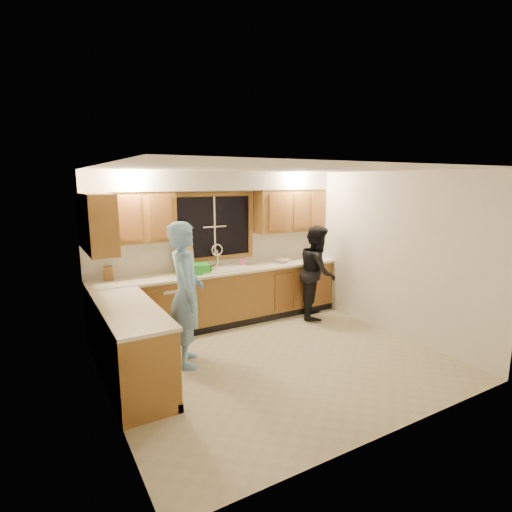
{
  "coord_description": "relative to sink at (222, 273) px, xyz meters",
  "views": [
    {
      "loc": [
        -2.71,
        -4.21,
        2.35
      ],
      "look_at": [
        0.09,
        0.65,
        1.29
      ],
      "focal_mm": 28.0,
      "sensor_mm": 36.0,
      "label": 1
    }
  ],
  "objects": [
    {
      "name": "sink",
      "position": [
        0.0,
        0.0,
        0.0
      ],
      "size": [
        0.86,
        0.52,
        0.57
      ],
      "color": "white",
      "rests_on": "countertop_back"
    },
    {
      "name": "upper_cabinets_right",
      "position": [
        1.43,
        0.13,
        0.96
      ],
      "size": [
        1.35,
        0.33,
        0.75
      ],
      "primitive_type": "cube",
      "color": "olive",
      "rests_on": "wall_back"
    },
    {
      "name": "cutting_board",
      "position": [
        -0.59,
        0.16,
        0.27
      ],
      "size": [
        0.33,
        0.14,
        0.43
      ],
      "primitive_type": "cube",
      "rotation": [
        -0.21,
        0.0,
        0.08
      ],
      "color": "tan",
      "rests_on": "countertop_back"
    },
    {
      "name": "base_cabinets_back",
      "position": [
        0.0,
        -0.0,
        -0.42
      ],
      "size": [
        4.2,
        0.6,
        0.88
      ],
      "primitive_type": "cube",
      "color": "olive",
      "rests_on": "ground"
    },
    {
      "name": "wall_right",
      "position": [
        2.1,
        -1.6,
        0.39
      ],
      "size": [
        0.0,
        3.8,
        3.8
      ],
      "primitive_type": "plane",
      "rotation": [
        1.57,
        0.0,
        -1.57
      ],
      "color": "white",
      "rests_on": "ground"
    },
    {
      "name": "dishwasher",
      "position": [
        -0.85,
        -0.01,
        -0.45
      ],
      "size": [
        0.6,
        0.56,
        0.82
      ],
      "primitive_type": "cube",
      "color": "white",
      "rests_on": "floor"
    },
    {
      "name": "man",
      "position": [
        -1.04,
        -1.13,
        0.07
      ],
      "size": [
        0.61,
        0.77,
        1.86
      ],
      "primitive_type": "imported",
      "rotation": [
        0.0,
        0.0,
        1.3
      ],
      "color": "#77AFE2",
      "rests_on": "floor"
    },
    {
      "name": "wall_left",
      "position": [
        -2.1,
        -1.6,
        0.39
      ],
      "size": [
        0.0,
        3.8,
        3.8
      ],
      "primitive_type": "plane",
      "rotation": [
        1.57,
        0.0,
        1.57
      ],
      "color": "white",
      "rests_on": "ground"
    },
    {
      "name": "upper_cabinets_left",
      "position": [
        -1.43,
        0.13,
        0.96
      ],
      "size": [
        1.35,
        0.33,
        0.75
      ],
      "primitive_type": "cube",
      "color": "olive",
      "rests_on": "wall_back"
    },
    {
      "name": "countertop_back",
      "position": [
        0.0,
        -0.02,
        0.04
      ],
      "size": [
        4.2,
        0.63,
        0.04
      ],
      "primitive_type": "cube",
      "color": "#EEE5C8",
      "rests_on": "base_cabinets_back"
    },
    {
      "name": "bowl",
      "position": [
        1.17,
        -0.01,
        0.08
      ],
      "size": [
        0.25,
        0.25,
        0.06
      ],
      "primitive_type": "imported",
      "rotation": [
        0.0,
        0.0,
        0.04
      ],
      "color": "silver",
      "rests_on": "countertop_back"
    },
    {
      "name": "window_frame",
      "position": [
        0.0,
        0.29,
        0.74
      ],
      "size": [
        1.44,
        0.03,
        1.14
      ],
      "color": "black",
      "rests_on": "wall_back"
    },
    {
      "name": "stove",
      "position": [
        -1.8,
        -1.82,
        -0.41
      ],
      "size": [
        0.58,
        0.75,
        0.9
      ],
      "primitive_type": "cube",
      "color": "white",
      "rests_on": "floor"
    },
    {
      "name": "woman",
      "position": [
        1.57,
        -0.51,
        -0.06
      ],
      "size": [
        0.96,
        0.99,
        1.61
      ],
      "primitive_type": "imported",
      "rotation": [
        0.0,
        0.0,
        0.9
      ],
      "color": "black",
      "rests_on": "floor"
    },
    {
      "name": "ceiling",
      "position": [
        0.0,
        -1.6,
        1.64
      ],
      "size": [
        4.2,
        4.2,
        0.0
      ],
      "primitive_type": "plane",
      "rotation": [
        3.14,
        0.0,
        0.0
      ],
      "color": "white"
    },
    {
      "name": "can_right",
      "position": [
        -0.26,
        -0.17,
        0.12
      ],
      "size": [
        0.09,
        0.09,
        0.12
      ],
      "primitive_type": "cylinder",
      "rotation": [
        0.0,
        0.0,
        -0.36
      ],
      "color": "beige",
      "rests_on": "countertop_back"
    },
    {
      "name": "floor",
      "position": [
        0.0,
        -1.6,
        -0.86
      ],
      "size": [
        4.2,
        4.2,
        0.0
      ],
      "primitive_type": "plane",
      "color": "#BAAF8F",
      "rests_on": "ground"
    },
    {
      "name": "soffit",
      "position": [
        0.0,
        0.12,
        1.49
      ],
      "size": [
        4.2,
        0.35,
        0.3
      ],
      "primitive_type": "cube",
      "color": "silver",
      "rests_on": "wall_back"
    },
    {
      "name": "soap_bottle",
      "position": [
        0.43,
        0.11,
        0.14
      ],
      "size": [
        0.09,
        0.09,
        0.17
      ],
      "primitive_type": "imported",
      "rotation": [
        0.0,
        0.0,
        -0.18
      ],
      "color": "pink",
      "rests_on": "countertop_back"
    },
    {
      "name": "countertop_left",
      "position": [
        -1.79,
        -1.25,
        0.04
      ],
      "size": [
        0.63,
        1.9,
        0.04
      ],
      "primitive_type": "cube",
      "color": "#EEE5C8",
      "rests_on": "base_cabinets_left"
    },
    {
      "name": "base_cabinets_left",
      "position": [
        -1.8,
        -1.25,
        -0.42
      ],
      "size": [
        0.6,
        1.9,
        0.88
      ],
      "primitive_type": "cube",
      "color": "olive",
      "rests_on": "ground"
    },
    {
      "name": "can_left",
      "position": [
        -0.19,
        -0.13,
        0.12
      ],
      "size": [
        0.08,
        0.08,
        0.12
      ],
      "primitive_type": "cylinder",
      "rotation": [
        0.0,
        0.0,
        -0.21
      ],
      "color": "beige",
      "rests_on": "countertop_back"
    },
    {
      "name": "dish_crate",
      "position": [
        -0.46,
        -0.07,
        0.13
      ],
      "size": [
        0.38,
        0.37,
        0.15
      ],
      "primitive_type": "cube",
      "rotation": [
        0.0,
        0.0,
        -0.2
      ],
      "color": "green",
      "rests_on": "countertop_back"
    },
    {
      "name": "wall_back",
      "position": [
        0.0,
        0.3,
        0.39
      ],
      "size": [
        4.2,
        0.0,
        4.2
      ],
      "primitive_type": "plane",
      "rotation": [
        1.57,
        0.0,
        0.0
      ],
      "color": "white",
      "rests_on": "ground"
    },
    {
      "name": "upper_cabinets_return",
      "position": [
        -1.94,
        -0.48,
        0.96
      ],
      "size": [
        0.33,
        0.9,
        0.75
      ],
      "primitive_type": "cube",
      "color": "olive",
      "rests_on": "wall_left"
    },
    {
      "name": "knife_block",
      "position": [
        -1.75,
        0.17,
        0.16
      ],
      "size": [
        0.12,
        0.1,
        0.21
      ],
      "primitive_type": "cube",
      "rotation": [
        0.0,
        0.0,
        -0.08
      ],
      "color": "#915928",
      "rests_on": "countertop_back"
    }
  ]
}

